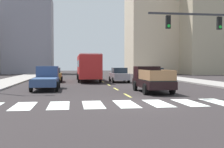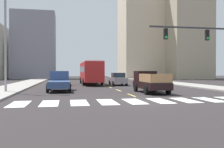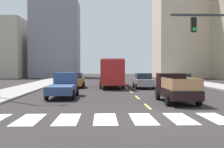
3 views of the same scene
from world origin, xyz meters
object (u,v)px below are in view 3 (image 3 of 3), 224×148
(pickup_dark, at_px, (64,86))
(sedan_near_left, at_px, (180,82))
(sedan_mid, at_px, (143,81))
(streetlight_left, at_px, (0,33))
(sedan_far, at_px, (75,80))
(city_bus, at_px, (111,71))
(pickup_stakebed, at_px, (175,88))

(pickup_dark, height_order, sedan_near_left, pickup_dark)
(sedan_mid, height_order, streetlight_left, streetlight_left)
(pickup_dark, distance_m, sedan_far, 9.91)
(sedan_near_left, bearing_deg, sedan_far, 163.46)
(city_bus, height_order, streetlight_left, streetlight_left)
(pickup_stakebed, relative_size, sedan_mid, 1.18)
(city_bus, relative_size, sedan_near_left, 2.45)
(pickup_stakebed, bearing_deg, sedan_mid, 93.88)
(pickup_stakebed, height_order, streetlight_left, streetlight_left)
(pickup_stakebed, relative_size, pickup_dark, 1.00)
(pickup_stakebed, distance_m, city_bus, 15.00)
(city_bus, bearing_deg, sedan_mid, -36.93)
(pickup_stakebed, height_order, pickup_dark, same)
(pickup_dark, distance_m, streetlight_left, 6.23)
(pickup_dark, bearing_deg, sedan_far, 88.61)
(city_bus, relative_size, sedan_far, 2.45)
(sedan_mid, height_order, sedan_near_left, same)
(pickup_dark, distance_m, sedan_mid, 11.43)
(pickup_dark, bearing_deg, sedan_mid, 46.26)
(sedan_near_left, xyz_separation_m, streetlight_left, (-15.82, -8.18, 4.11))
(pickup_stakebed, relative_size, city_bus, 0.48)
(sedan_mid, bearing_deg, city_bus, 140.59)
(pickup_dark, height_order, city_bus, city_bus)
(pickup_dark, relative_size, streetlight_left, 0.58)
(sedan_mid, distance_m, sedan_near_left, 4.12)
(sedan_mid, bearing_deg, pickup_dark, -134.55)
(pickup_dark, distance_m, sedan_near_left, 13.14)
(city_bus, bearing_deg, sedan_near_left, -31.94)
(city_bus, xyz_separation_m, streetlight_left, (-8.63, -12.68, 3.02))
(sedan_far, relative_size, sedan_near_left, 1.00)
(sedan_mid, relative_size, streetlight_left, 0.49)
(pickup_stakebed, distance_m, sedan_far, 15.54)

